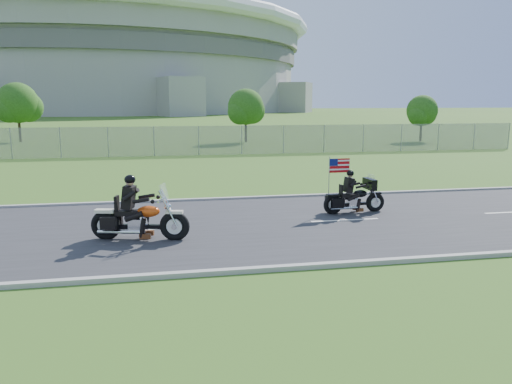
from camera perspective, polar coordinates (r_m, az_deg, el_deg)
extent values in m
plane|color=#375C1C|center=(14.94, -4.40, -4.07)|extent=(420.00, 420.00, 0.00)
cube|color=#28282B|center=(14.93, -4.40, -4.00)|extent=(120.00, 8.00, 0.04)
cube|color=#9E9B93|center=(18.86, -5.81, -0.88)|extent=(120.00, 0.18, 0.12)
cube|color=#9E9B93|center=(11.08, -1.98, -9.01)|extent=(120.00, 0.18, 0.12)
cube|color=gray|center=(34.65, -16.56, 5.50)|extent=(60.00, 0.03, 2.00)
cylinder|color=#A3A099|center=(185.39, -16.95, 11.97)|extent=(130.00, 130.00, 20.00)
cylinder|color=#605E5B|center=(185.76, -17.07, 14.12)|extent=(132.00, 132.00, 4.00)
cylinder|color=#A3A099|center=(186.29, -17.17, 15.96)|extent=(134.00, 134.00, 6.00)
torus|color=white|center=(186.74, -17.24, 17.18)|extent=(140.40, 140.40, 4.40)
cylinder|color=#382316|center=(45.09, -1.17, 7.31)|extent=(0.22, 0.22, 2.52)
sphere|color=#234612|center=(45.02, -1.18, 9.72)|extent=(3.20, 3.20, 3.20)
sphere|color=#234612|center=(45.61, -0.48, 9.28)|extent=(2.40, 2.40, 2.40)
sphere|color=#234612|center=(44.55, -1.81, 9.13)|extent=(2.24, 2.24, 2.24)
cylinder|color=#382316|center=(49.99, -25.42, 6.78)|extent=(0.22, 0.22, 2.80)
sphere|color=#234612|center=(49.94, -25.61, 9.18)|extent=(3.60, 3.60, 3.60)
sphere|color=#234612|center=(50.29, -24.62, 8.80)|extent=(2.70, 2.70, 2.70)
sphere|color=#234612|center=(49.67, -26.41, 8.54)|extent=(2.52, 2.52, 2.52)
cylinder|color=#382316|center=(48.57, 18.34, 6.85)|extent=(0.22, 0.22, 2.24)
sphere|color=#234612|center=(48.51, 18.45, 8.83)|extent=(2.80, 2.80, 2.80)
sphere|color=#234612|center=(49.16, 18.77, 8.45)|extent=(2.10, 2.10, 2.10)
sphere|color=#234612|center=(47.98, 18.11, 8.36)|extent=(1.96, 1.96, 1.96)
torus|color=black|center=(13.57, -9.28, -3.86)|extent=(0.84, 0.38, 0.82)
torus|color=black|center=(14.07, -16.79, -3.66)|extent=(0.84, 0.38, 0.82)
ellipsoid|color=#D9490F|center=(13.64, -12.19, -2.18)|extent=(0.68, 0.49, 0.31)
cube|color=black|center=(13.81, -14.49, -2.31)|extent=(0.67, 0.46, 0.13)
cube|color=black|center=(13.70, -14.35, -0.56)|extent=(0.36, 0.49, 0.61)
sphere|color=black|center=(13.61, -14.22, 1.39)|extent=(0.36, 0.36, 0.30)
cube|color=silver|center=(13.43, -10.46, -0.01)|extent=(0.16, 0.50, 0.44)
torus|color=black|center=(17.29, 13.45, -1.15)|extent=(0.67, 0.20, 0.66)
torus|color=black|center=(16.65, 8.78, -1.43)|extent=(0.67, 0.20, 0.66)
ellipsoid|color=black|center=(16.98, 11.80, -0.18)|extent=(0.52, 0.32, 0.25)
cube|color=black|center=(16.79, 10.36, -0.38)|extent=(0.51, 0.30, 0.11)
cube|color=black|center=(16.75, 10.54, 0.81)|extent=(0.24, 0.37, 0.49)
sphere|color=black|center=(16.71, 10.72, 2.12)|extent=(0.26, 0.26, 0.24)
cube|color=black|center=(17.08, 12.87, 0.90)|extent=(0.24, 0.73, 0.36)
cube|color=#B70C11|center=(16.71, 9.52, 3.00)|extent=(0.72, 0.06, 0.47)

